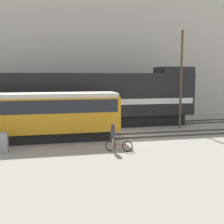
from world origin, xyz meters
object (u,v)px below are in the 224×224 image
Objects in this scene: streetcar at (36,114)px; freight_locomotive at (86,99)px; person at (113,134)px; utility_pole_left at (181,80)px; signal_box at (2,143)px; bicycle at (119,146)px.

freight_locomotive is at bearing 49.63° from streetcar.
utility_pole_left is (7.51, 6.34, 3.14)m from person.
streetcar is at bearing 53.66° from signal_box.
bicycle is 0.19× the size of utility_pole_left.
utility_pole_left is at bearing 40.16° from person.
signal_box is at bearing -129.03° from freight_locomotive.
bicycle is 10.30m from utility_pole_left.
streetcar is at bearing -168.57° from utility_pole_left.
utility_pole_left is at bearing 11.43° from streetcar.
bicycle is 1.36× the size of signal_box.
utility_pole_left is at bearing 19.74° from signal_box.
utility_pole_left is at bearing -17.12° from freight_locomotive.
streetcar is 1.37× the size of utility_pole_left.
utility_pole_left reaches higher than freight_locomotive.
streetcar is 3.48m from signal_box.
freight_locomotive is 9.85m from signal_box.
utility_pole_left reaches higher than person.
bicycle is 7.06m from signal_box.
person is at bearing -178.38° from bicycle.
person is 10.32m from utility_pole_left.
freight_locomotive reaches higher than bicycle.
signal_box is (-6.94, 1.28, 0.27)m from bicycle.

